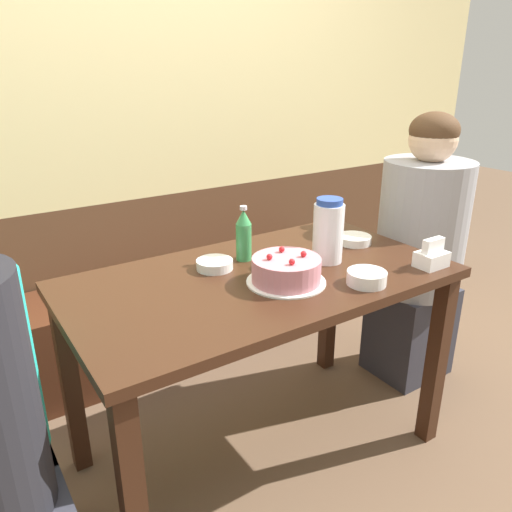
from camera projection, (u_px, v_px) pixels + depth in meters
ground_plane at (260, 449)px, 1.98m from camera, size 12.00×12.00×0.00m
back_wall at (137, 105)px, 2.35m from camera, size 4.80×0.04×2.50m
bench_seat at (170, 317)px, 2.55m from camera, size 1.90×0.38×0.45m
dining_table at (261, 303)px, 1.75m from camera, size 1.32×0.72×0.76m
birthday_cake at (286, 271)px, 1.63m from camera, size 0.26×0.26×0.11m
water_pitcher at (328, 231)px, 1.79m from camera, size 0.11×0.11×0.24m
soju_bottle at (244, 235)px, 1.81m from camera, size 0.06×0.06×0.20m
napkin_holder at (432, 256)px, 1.77m from camera, size 0.11×0.08×0.11m
bowl_soup_white at (354, 239)px, 2.00m from camera, size 0.14×0.14×0.03m
bowl_rice_small at (215, 264)px, 1.75m from camera, size 0.13×0.13×0.03m
bowl_side_dish at (367, 278)px, 1.63m from camera, size 0.13×0.13×0.04m
glass_water_tall at (324, 218)px, 2.21m from camera, size 0.07×0.07×0.07m
person_teal_shirt at (419, 252)px, 2.28m from camera, size 0.39×0.39×1.25m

